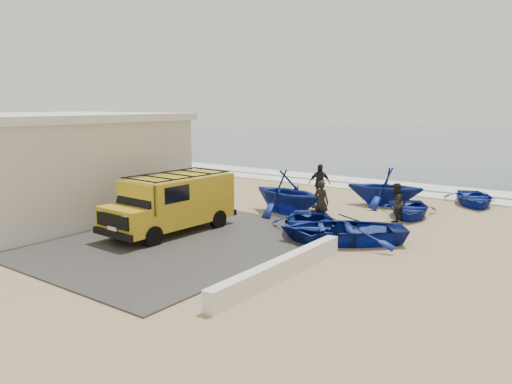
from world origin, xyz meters
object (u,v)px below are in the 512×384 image
Objects in this scene: fisherman_front at (321,202)px; fisherman_middle at (396,202)px; building at (51,164)px; boat_mid_right at (409,208)px; boat_near_left at (309,224)px; fisherman_back at (319,183)px; boat_mid_left at (287,192)px; parapet at (281,269)px; boat_far_left at (385,186)px; boat_near_right at (342,229)px; van at (173,201)px; boat_far_right at (473,198)px.

fisherman_middle is at bearing -137.36° from fisherman_front.
boat_mid_right is at bearing 34.17° from building.
boat_near_left is 2.53× the size of fisherman_middle.
boat_mid_left is at bearing -136.12° from fisherman_back.
parapet is 11.32m from boat_far_left.
fisherman_back reaches higher than fisherman_front.
boat_near_left is 1.21× the size of boat_mid_right.
boat_mid_left is at bearing -18.06° from fisherman_front.
boat_mid_left is at bearing -59.87° from fisherman_middle.
fisherman_middle is 0.84× the size of fisherman_back.
fisherman_back is at bearing 154.99° from boat_mid_right.
boat_near_left is (-1.66, 4.36, 0.14)m from parapet.
boat_near_left is 0.93× the size of boat_near_right.
boat_near_left is 2.30× the size of fisherman_front.
boat_far_left is at bearing 43.05° from building.
fisherman_front is at bearing -145.19° from boat_mid_right.
building reaches higher than boat_mid_left.
boat_near_right is (12.18, 3.30, -1.72)m from building.
van reaches higher than fisherman_front.
boat_far_left is at bearing 118.04° from boat_mid_right.
van reaches higher than boat_far_right.
boat_near_left reaches higher than boat_mid_right.
van is at bearing -29.15° from fisherman_middle.
parapet is at bearing 13.21° from fisherman_middle.
boat_mid_left is at bearing 36.31° from building.
boat_near_left is 2.13× the size of fisherman_back.
boat_mid_right is at bearing -53.90° from fisherman_back.
fisherman_back is at bearing -171.65° from boat_far_right.
parapet is at bearing -110.07° from boat_mid_right.
fisherman_back reaches higher than boat_near_right.
boat_far_right reaches higher than boat_mid_right.
parapet is at bearing -4.58° from building.
parapet is at bearing -6.75° from boat_far_left.
building is at bearing -108.62° from boat_near_right.
boat_mid_left is at bearing -154.60° from boat_far_right.
boat_mid_left is at bearing -48.03° from boat_far_left.
building is 12.74m from boat_near_right.
boat_mid_left reaches higher than boat_near_right.
fisherman_back is at bearing -97.87° from fisherman_middle.
fisherman_middle is (1.62, -2.88, -0.11)m from boat_far_left.
van is at bearing 163.25° from parapet.
boat_far_left reaches higher than boat_far_right.
boat_far_left is 4.25m from boat_far_right.
fisherman_middle reaches higher than boat_far_right.
boat_mid_right is 2.08× the size of fisherman_middle.
boat_far_left is at bearing 156.67° from boat_near_right.
boat_near_right reaches higher than boat_far_right.
van is 5.84m from fisherman_front.
boat_mid_right is (4.48, 2.58, -0.61)m from boat_mid_left.
parapet is (12.50, -1.00, -1.89)m from building.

